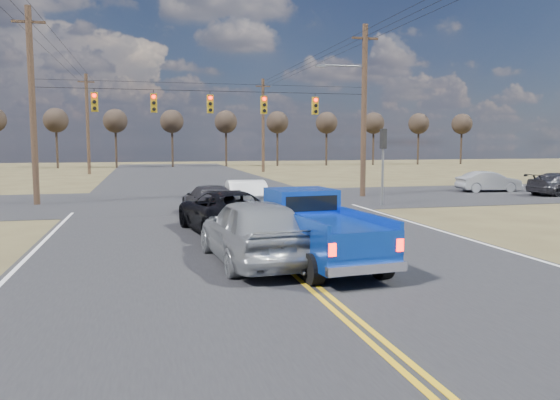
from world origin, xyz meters
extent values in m
plane|color=brown|center=(0.00, 0.00, 0.00)|extent=(160.00, 160.00, 0.00)
cube|color=#28282B|center=(0.00, 10.00, 0.00)|extent=(14.00, 120.00, 0.02)
cube|color=#28282B|center=(0.00, 18.00, 0.00)|extent=(120.00, 12.00, 0.02)
cylinder|color=#473323|center=(-9.00, 18.00, 5.00)|extent=(0.32, 0.32, 10.00)
cube|color=#473323|center=(-9.00, 18.00, 9.20)|extent=(1.60, 0.12, 0.12)
cylinder|color=#473323|center=(9.00, 18.00, 5.00)|extent=(0.32, 0.32, 10.00)
cube|color=#473323|center=(9.00, 18.00, 9.20)|extent=(1.60, 0.12, 0.12)
cylinder|color=black|center=(0.00, 18.00, 6.00)|extent=(18.00, 0.02, 0.02)
cylinder|color=black|center=(0.00, 18.00, 6.40)|extent=(18.00, 0.02, 0.02)
cube|color=#B28C14|center=(-6.00, 18.00, 5.30)|extent=(0.34, 0.24, 1.00)
cylinder|color=#FF0C05|center=(-6.00, 17.86, 5.63)|extent=(0.20, 0.06, 0.20)
cylinder|color=black|center=(-6.00, 17.86, 5.30)|extent=(0.20, 0.06, 0.20)
cylinder|color=black|center=(-6.00, 17.86, 4.97)|extent=(0.20, 0.06, 0.20)
cube|color=black|center=(-6.00, 17.83, 5.74)|extent=(0.24, 0.14, 0.03)
cube|color=#B28C14|center=(-3.00, 18.00, 5.30)|extent=(0.34, 0.24, 1.00)
cylinder|color=#FF0C05|center=(-3.00, 17.86, 5.63)|extent=(0.20, 0.06, 0.20)
cylinder|color=black|center=(-3.00, 17.86, 5.30)|extent=(0.20, 0.06, 0.20)
cylinder|color=black|center=(-3.00, 17.86, 4.97)|extent=(0.20, 0.06, 0.20)
cube|color=black|center=(-3.00, 17.83, 5.74)|extent=(0.24, 0.14, 0.03)
cube|color=#B28C14|center=(0.00, 18.00, 5.30)|extent=(0.34, 0.24, 1.00)
cylinder|color=#FF0C05|center=(0.00, 17.86, 5.63)|extent=(0.20, 0.06, 0.20)
cylinder|color=black|center=(0.00, 17.86, 5.30)|extent=(0.20, 0.06, 0.20)
cylinder|color=black|center=(0.00, 17.86, 4.97)|extent=(0.20, 0.06, 0.20)
cube|color=black|center=(0.00, 17.83, 5.74)|extent=(0.24, 0.14, 0.03)
cube|color=#B28C14|center=(3.00, 18.00, 5.30)|extent=(0.34, 0.24, 1.00)
cylinder|color=#FF0C05|center=(3.00, 17.86, 5.63)|extent=(0.20, 0.06, 0.20)
cylinder|color=black|center=(3.00, 17.86, 5.30)|extent=(0.20, 0.06, 0.20)
cylinder|color=black|center=(3.00, 17.86, 4.97)|extent=(0.20, 0.06, 0.20)
cube|color=black|center=(3.00, 17.83, 5.74)|extent=(0.24, 0.14, 0.03)
cube|color=#B28C14|center=(6.00, 18.00, 5.30)|extent=(0.34, 0.24, 1.00)
cylinder|color=#FF0C05|center=(6.00, 17.86, 5.63)|extent=(0.20, 0.06, 0.20)
cylinder|color=black|center=(6.00, 17.86, 5.30)|extent=(0.20, 0.06, 0.20)
cylinder|color=black|center=(6.00, 17.86, 4.97)|extent=(0.20, 0.06, 0.20)
cube|color=black|center=(6.00, 17.83, 5.74)|extent=(0.24, 0.14, 0.03)
cylinder|color=slate|center=(8.20, 13.50, 1.60)|extent=(0.12, 0.12, 3.20)
cube|color=black|center=(8.20, 13.50, 3.40)|extent=(0.24, 0.34, 1.00)
cylinder|color=slate|center=(7.60, 18.00, 7.60)|extent=(2.80, 0.10, 0.10)
cube|color=slate|center=(6.30, 18.00, 7.55)|extent=(0.55, 0.22, 0.14)
cylinder|color=#473323|center=(-9.00, 46.00, 5.00)|extent=(0.32, 0.32, 10.00)
cube|color=#473323|center=(-9.00, 46.00, 9.20)|extent=(1.60, 0.12, 0.12)
cylinder|color=#473323|center=(9.00, 46.00, 5.00)|extent=(0.32, 0.32, 10.00)
cube|color=#473323|center=(9.00, 46.00, 9.20)|extent=(1.60, 0.12, 0.12)
cylinder|color=black|center=(-9.70, 17.00, 9.30)|extent=(0.02, 58.00, 0.02)
cylinder|color=black|center=(-9.00, 17.00, 9.30)|extent=(0.02, 58.00, 0.02)
cylinder|color=black|center=(-8.30, 17.00, 9.30)|extent=(0.02, 58.00, 0.02)
cylinder|color=black|center=(8.30, 17.00, 9.30)|extent=(0.02, 58.00, 0.02)
cylinder|color=black|center=(9.00, 17.00, 9.30)|extent=(0.02, 58.00, 0.02)
cylinder|color=black|center=(9.70, 17.00, 9.30)|extent=(0.02, 58.00, 0.02)
cylinder|color=#33261C|center=(-14.00, 60.00, 2.75)|extent=(0.28, 0.28, 5.50)
sphere|color=#2D231C|center=(-14.00, 60.00, 5.90)|extent=(3.00, 3.00, 3.00)
cylinder|color=#33261C|center=(-7.00, 60.00, 2.75)|extent=(0.28, 0.28, 5.50)
sphere|color=#2D231C|center=(-7.00, 60.00, 5.90)|extent=(3.00, 3.00, 3.00)
cylinder|color=#33261C|center=(0.00, 60.00, 2.75)|extent=(0.28, 0.28, 5.50)
sphere|color=#2D231C|center=(0.00, 60.00, 5.90)|extent=(3.00, 3.00, 3.00)
cylinder|color=#33261C|center=(7.00, 60.00, 2.75)|extent=(0.28, 0.28, 5.50)
sphere|color=#2D231C|center=(7.00, 60.00, 5.90)|extent=(3.00, 3.00, 3.00)
cylinder|color=#33261C|center=(14.00, 60.00, 2.75)|extent=(0.28, 0.28, 5.50)
sphere|color=#2D231C|center=(14.00, 60.00, 5.90)|extent=(3.00, 3.00, 3.00)
cylinder|color=#33261C|center=(21.00, 60.00, 2.75)|extent=(0.28, 0.28, 5.50)
sphere|color=#2D231C|center=(21.00, 60.00, 5.90)|extent=(3.00, 3.00, 3.00)
cylinder|color=#33261C|center=(28.00, 60.00, 2.75)|extent=(0.28, 0.28, 5.50)
sphere|color=#2D231C|center=(28.00, 60.00, 5.90)|extent=(3.00, 3.00, 3.00)
cylinder|color=#33261C|center=(35.00, 60.00, 2.75)|extent=(0.28, 0.28, 5.50)
sphere|color=#2D231C|center=(35.00, 60.00, 5.90)|extent=(3.00, 3.00, 3.00)
cylinder|color=#33261C|center=(42.00, 60.00, 2.75)|extent=(0.28, 0.28, 5.50)
sphere|color=#2D231C|center=(42.00, 60.00, 5.90)|extent=(3.00, 3.00, 3.00)
cylinder|color=black|center=(0.08, -0.63, 0.37)|extent=(0.36, 0.77, 0.74)
cylinder|color=black|center=(1.83, -0.47, 0.37)|extent=(0.36, 0.77, 0.74)
cylinder|color=black|center=(-0.23, 2.69, 0.37)|extent=(0.36, 0.77, 0.74)
cylinder|color=black|center=(1.52, 2.85, 0.37)|extent=(0.36, 0.77, 0.74)
cube|color=#1141BD|center=(0.80, 1.11, 0.83)|extent=(2.31, 5.15, 0.93)
cube|color=#1141BD|center=(0.67, 2.45, 1.59)|extent=(1.85, 1.73, 0.67)
cube|color=black|center=(0.75, 1.68, 1.59)|extent=(1.48, 0.19, 0.42)
cube|color=#1141BD|center=(0.01, 0.06, 1.39)|extent=(0.38, 3.05, 0.19)
cube|color=#1141BD|center=(1.77, 0.22, 1.39)|extent=(0.38, 3.05, 0.19)
cube|color=#1141BD|center=(1.03, -1.36, 1.02)|extent=(1.85, 0.25, 0.56)
cube|color=silver|center=(1.04, -1.43, 0.51)|extent=(1.91, 0.34, 0.20)
cube|color=#FF0C05|center=(0.22, -1.47, 0.97)|extent=(0.17, 0.07, 0.28)
cube|color=#FF0C05|center=(1.85, -1.32, 0.97)|extent=(0.17, 0.07, 0.28)
imported|color=#999DA0|center=(-0.80, 1.93, 0.90)|extent=(2.52, 5.42, 1.80)
imported|color=black|center=(-0.80, 7.09, 0.76)|extent=(3.31, 5.78, 1.52)
imported|color=silver|center=(0.80, 12.02, 0.77)|extent=(1.91, 4.79, 1.55)
imported|color=#343339|center=(-0.80, 11.83, 0.68)|extent=(2.32, 4.82, 1.35)
imported|color=#A7AAAF|center=(18.18, 18.94, 0.67)|extent=(1.77, 4.16, 1.33)
camera|label=1|loc=(-3.56, -12.15, 3.22)|focal=35.00mm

